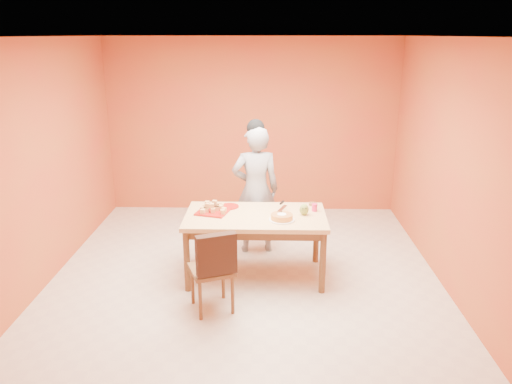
{
  "coord_description": "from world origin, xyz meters",
  "views": [
    {
      "loc": [
        0.26,
        -5.19,
        2.73
      ],
      "look_at": [
        0.12,
        0.3,
        0.98
      ],
      "focal_mm": 35.0,
      "sensor_mm": 36.0,
      "label": 1
    }
  ],
  "objects_px": {
    "person": "(256,190)",
    "dining_chair": "(211,268)",
    "dining_table": "(256,222)",
    "sponge_cake": "(282,217)",
    "pastry_platter": "(213,211)",
    "checker_tin": "(313,204)",
    "egg_ornament": "(304,210)",
    "magenta_glass": "(314,208)",
    "red_dinner_plate": "(229,206)"
  },
  "relations": [
    {
      "from": "pastry_platter",
      "to": "person",
      "type": "bearing_deg",
      "value": 54.1
    },
    {
      "from": "dining_table",
      "to": "magenta_glass",
      "type": "distance_m",
      "value": 0.71
    },
    {
      "from": "person",
      "to": "sponge_cake",
      "type": "distance_m",
      "value": 0.94
    },
    {
      "from": "dining_table",
      "to": "red_dinner_plate",
      "type": "distance_m",
      "value": 0.43
    },
    {
      "from": "person",
      "to": "sponge_cake",
      "type": "height_order",
      "value": "person"
    },
    {
      "from": "dining_chair",
      "to": "checker_tin",
      "type": "distance_m",
      "value": 1.61
    },
    {
      "from": "dining_table",
      "to": "dining_chair",
      "type": "relative_size",
      "value": 1.77
    },
    {
      "from": "person",
      "to": "dining_chair",
      "type": "bearing_deg",
      "value": 66.81
    },
    {
      "from": "dining_chair",
      "to": "red_dinner_plate",
      "type": "distance_m",
      "value": 1.09
    },
    {
      "from": "pastry_platter",
      "to": "egg_ornament",
      "type": "height_order",
      "value": "egg_ornament"
    },
    {
      "from": "pastry_platter",
      "to": "red_dinner_plate",
      "type": "relative_size",
      "value": 1.48
    },
    {
      "from": "sponge_cake",
      "to": "checker_tin",
      "type": "distance_m",
      "value": 0.64
    },
    {
      "from": "red_dinner_plate",
      "to": "dining_chair",
      "type": "bearing_deg",
      "value": -95.76
    },
    {
      "from": "pastry_platter",
      "to": "red_dinner_plate",
      "type": "height_order",
      "value": "pastry_platter"
    },
    {
      "from": "dining_chair",
      "to": "pastry_platter",
      "type": "height_order",
      "value": "dining_chair"
    },
    {
      "from": "pastry_platter",
      "to": "sponge_cake",
      "type": "relative_size",
      "value": 1.39
    },
    {
      "from": "person",
      "to": "dining_table",
      "type": "bearing_deg",
      "value": 83.42
    },
    {
      "from": "checker_tin",
      "to": "dining_table",
      "type": "bearing_deg",
      "value": -152.76
    },
    {
      "from": "dining_table",
      "to": "egg_ornament",
      "type": "relative_size",
      "value": 12.12
    },
    {
      "from": "dining_table",
      "to": "red_dinner_plate",
      "type": "height_order",
      "value": "red_dinner_plate"
    },
    {
      "from": "egg_ornament",
      "to": "magenta_glass",
      "type": "distance_m",
      "value": 0.19
    },
    {
      "from": "dining_chair",
      "to": "egg_ornament",
      "type": "bearing_deg",
      "value": 17.33
    },
    {
      "from": "dining_table",
      "to": "sponge_cake",
      "type": "distance_m",
      "value": 0.36
    },
    {
      "from": "sponge_cake",
      "to": "magenta_glass",
      "type": "distance_m",
      "value": 0.49
    },
    {
      "from": "dining_chair",
      "to": "magenta_glass",
      "type": "distance_m",
      "value": 1.48
    },
    {
      "from": "magenta_glass",
      "to": "checker_tin",
      "type": "xyz_separation_m",
      "value": [
        0.0,
        0.21,
        -0.03
      ]
    },
    {
      "from": "pastry_platter",
      "to": "magenta_glass",
      "type": "bearing_deg",
      "value": 3.52
    },
    {
      "from": "dining_chair",
      "to": "egg_ornament",
      "type": "height_order",
      "value": "dining_chair"
    },
    {
      "from": "pastry_platter",
      "to": "sponge_cake",
      "type": "xyz_separation_m",
      "value": [
        0.79,
        -0.23,
        0.03
      ]
    },
    {
      "from": "red_dinner_plate",
      "to": "checker_tin",
      "type": "height_order",
      "value": "checker_tin"
    },
    {
      "from": "dining_table",
      "to": "sponge_cake",
      "type": "relative_size",
      "value": 6.56
    },
    {
      "from": "red_dinner_plate",
      "to": "egg_ornament",
      "type": "distance_m",
      "value": 0.91
    },
    {
      "from": "dining_chair",
      "to": "magenta_glass",
      "type": "bearing_deg",
      "value": 18.28
    },
    {
      "from": "red_dinner_plate",
      "to": "sponge_cake",
      "type": "height_order",
      "value": "sponge_cake"
    },
    {
      "from": "dining_chair",
      "to": "sponge_cake",
      "type": "xyz_separation_m",
      "value": [
        0.72,
        0.62,
        0.33
      ]
    },
    {
      "from": "dining_table",
      "to": "magenta_glass",
      "type": "bearing_deg",
      "value": 11.69
    },
    {
      "from": "egg_ornament",
      "to": "checker_tin",
      "type": "relative_size",
      "value": 1.33
    },
    {
      "from": "dining_table",
      "to": "checker_tin",
      "type": "height_order",
      "value": "checker_tin"
    },
    {
      "from": "dining_table",
      "to": "sponge_cake",
      "type": "height_order",
      "value": "sponge_cake"
    },
    {
      "from": "pastry_platter",
      "to": "checker_tin",
      "type": "bearing_deg",
      "value": 13.51
    },
    {
      "from": "dining_table",
      "to": "sponge_cake",
      "type": "bearing_deg",
      "value": -29.32
    },
    {
      "from": "egg_ornament",
      "to": "magenta_glass",
      "type": "relative_size",
      "value": 1.5
    },
    {
      "from": "pastry_platter",
      "to": "checker_tin",
      "type": "xyz_separation_m",
      "value": [
        1.17,
        0.28,
        0.0
      ]
    },
    {
      "from": "dining_chair",
      "to": "magenta_glass",
      "type": "xyz_separation_m",
      "value": [
        1.11,
        0.92,
        0.33
      ]
    },
    {
      "from": "dining_table",
      "to": "egg_ornament",
      "type": "bearing_deg",
      "value": 0.6
    },
    {
      "from": "egg_ornament",
      "to": "sponge_cake",
      "type": "bearing_deg",
      "value": -127.84
    },
    {
      "from": "egg_ornament",
      "to": "checker_tin",
      "type": "xyz_separation_m",
      "value": [
        0.13,
        0.34,
        -0.05
      ]
    },
    {
      "from": "sponge_cake",
      "to": "checker_tin",
      "type": "relative_size",
      "value": 2.46
    },
    {
      "from": "egg_ornament",
      "to": "checker_tin",
      "type": "distance_m",
      "value": 0.37
    },
    {
      "from": "dining_table",
      "to": "pastry_platter",
      "type": "bearing_deg",
      "value": 172.06
    }
  ]
}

